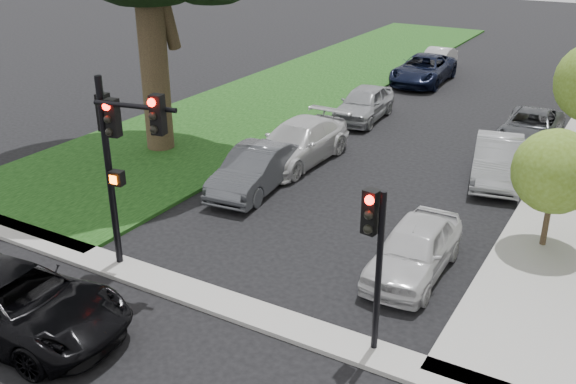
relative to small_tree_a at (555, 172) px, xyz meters
The scene contains 15 objects.
ground 11.35m from the small_tree_a, 123.98° to the right, with size 140.00×140.00×0.00m, color black.
grass_strip 21.35m from the small_tree_a, 135.76° to the left, with size 8.00×44.00×0.12m, color black.
sidewalk_cross 9.78m from the small_tree_a, 130.74° to the right, with size 60.00×1.00×0.12m, color #A8A8A8.
small_tree_a is the anchor object (origin of this frame).
traffic_signal_main 11.91m from the small_tree_a, 143.98° to the right, with size 2.62×0.70×5.35m.
traffic_signal_secondary 7.44m from the small_tree_a, 109.49° to the right, with size 0.51×0.41×3.91m.
car_cross_near 14.47m from the small_tree_a, 133.23° to the right, with size 2.61×5.66×1.57m, color black.
car_parked_0 4.63m from the small_tree_a, 130.19° to the right, with size 1.75×4.36×1.49m, color silver.
car_parked_1 5.49m from the small_tree_a, 118.31° to the left, with size 1.65×4.73×1.56m, color #999BA0.
car_parked_2 10.10m from the small_tree_a, 103.34° to the left, with size 2.24×4.86×1.35m, color #3F4247.
car_parked_5 9.78m from the small_tree_a, behind, with size 1.63×4.68×1.54m, color #3F4247.
car_parked_6 10.15m from the small_tree_a, 165.30° to the left, with size 2.25×5.54×1.61m, color silver.
car_parked_7 13.44m from the small_tree_a, 137.14° to the left, with size 1.86×4.63×1.58m, color #999BA0.
car_parked_8 20.00m from the small_tree_a, 119.34° to the left, with size 2.64×5.74×1.59m, color black.
car_parked_9 23.25m from the small_tree_a, 115.77° to the left, with size 1.44×4.12×1.36m, color silver.
Camera 1 is at (8.12, -8.93, 9.01)m, focal length 40.00 mm.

